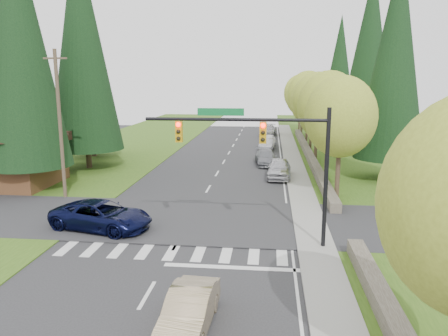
% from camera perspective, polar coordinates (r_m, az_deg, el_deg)
% --- Properties ---
extents(ground, '(120.00, 120.00, 0.00)m').
position_cam_1_polar(ground, '(18.39, -9.14, -14.61)').
color(ground, '#28282B').
rests_on(ground, ground).
extents(grass_east, '(14.00, 110.00, 0.06)m').
position_cam_1_polar(grass_east, '(37.75, 18.89, -1.39)').
color(grass_east, '#335616').
rests_on(grass_east, ground).
extents(grass_west, '(14.00, 110.00, 0.06)m').
position_cam_1_polar(grass_west, '(40.75, -19.55, -0.52)').
color(grass_west, '#335616').
rests_on(grass_west, ground).
extents(cross_street, '(120.00, 8.00, 0.10)m').
position_cam_1_polar(cross_street, '(25.62, -4.46, -6.84)').
color(cross_street, '#28282B').
rests_on(cross_street, ground).
extents(sidewalk_east, '(1.80, 80.00, 0.13)m').
position_cam_1_polar(sidewalk_east, '(38.80, 9.44, -0.53)').
color(sidewalk_east, gray).
rests_on(sidewalk_east, ground).
extents(curb_east, '(0.20, 80.00, 0.13)m').
position_cam_1_polar(curb_east, '(38.76, 8.19, -0.50)').
color(curb_east, gray).
rests_on(curb_east, ground).
extents(stone_wall_south, '(0.70, 14.00, 0.70)m').
position_cam_1_polar(stone_wall_south, '(15.56, 21.56, -19.02)').
color(stone_wall_south, '#4C4438').
rests_on(stone_wall_south, ground).
extents(stone_wall_north, '(0.70, 40.00, 0.70)m').
position_cam_1_polar(stone_wall_north, '(46.72, 10.99, 1.80)').
color(stone_wall_north, '#4C4438').
rests_on(stone_wall_north, ground).
extents(traffic_signal, '(8.70, 0.37, 6.80)m').
position_cam_1_polar(traffic_signal, '(20.63, 5.55, 2.90)').
color(traffic_signal, black).
rests_on(traffic_signal, ground).
extents(brown_building, '(8.40, 8.40, 5.40)m').
position_cam_1_polar(brown_building, '(36.89, -26.01, 2.69)').
color(brown_building, '#4C2D19').
rests_on(brown_building, ground).
extents(utility_pole, '(1.60, 0.24, 10.00)m').
position_cam_1_polar(utility_pole, '(31.37, -20.63, 5.45)').
color(utility_pole, '#473828').
rests_on(utility_pole, ground).
extents(decid_tree_0, '(4.80, 4.80, 8.37)m').
position_cam_1_polar(decid_tree_0, '(30.36, 14.99, 6.48)').
color(decid_tree_0, '#38281C').
rests_on(decid_tree_0, ground).
extents(decid_tree_1, '(5.20, 5.20, 8.80)m').
position_cam_1_polar(decid_tree_1, '(37.27, 13.53, 7.72)').
color(decid_tree_1, '#38281C').
rests_on(decid_tree_1, ground).
extents(decid_tree_2, '(5.00, 5.00, 8.82)m').
position_cam_1_polar(decid_tree_2, '(44.19, 12.13, 8.50)').
color(decid_tree_2, '#38281C').
rests_on(decid_tree_2, ground).
extents(decid_tree_3, '(5.00, 5.00, 8.55)m').
position_cam_1_polar(decid_tree_3, '(51.17, 11.43, 8.61)').
color(decid_tree_3, '#38281C').
rests_on(decid_tree_3, ground).
extents(decid_tree_4, '(5.40, 5.40, 9.18)m').
position_cam_1_polar(decid_tree_4, '(58.13, 10.92, 9.34)').
color(decid_tree_4, '#38281C').
rests_on(decid_tree_4, ground).
extents(decid_tree_5, '(4.80, 4.80, 8.30)m').
position_cam_1_polar(decid_tree_5, '(65.11, 10.22, 9.11)').
color(decid_tree_5, '#38281C').
rests_on(decid_tree_5, ground).
extents(decid_tree_6, '(5.20, 5.20, 8.86)m').
position_cam_1_polar(decid_tree_6, '(72.08, 9.92, 9.59)').
color(decid_tree_6, '#38281C').
rests_on(decid_tree_6, ground).
extents(conifer_w_a, '(6.12, 6.12, 19.80)m').
position_cam_1_polar(conifer_w_a, '(34.77, -25.14, 14.98)').
color(conifer_w_a, '#38281C').
rests_on(conifer_w_a, ground).
extents(conifer_w_b, '(5.44, 5.44, 17.80)m').
position_cam_1_polar(conifer_w_b, '(39.67, -25.80, 12.91)').
color(conifer_w_b, '#38281C').
rests_on(conifer_w_b, ground).
extents(conifer_w_c, '(6.46, 6.46, 20.80)m').
position_cam_1_polar(conifer_w_c, '(41.48, -18.11, 15.44)').
color(conifer_w_c, '#38281C').
rests_on(conifer_w_c, ground).
extents(conifer_w_e, '(5.78, 5.78, 18.80)m').
position_cam_1_polar(conifer_w_e, '(47.71, -17.30, 13.69)').
color(conifer_w_e, '#38281C').
rests_on(conifer_w_e, ground).
extents(conifer_e_a, '(5.44, 5.44, 17.80)m').
position_cam_1_polar(conifer_e_a, '(37.17, 21.44, 13.42)').
color(conifer_e_a, '#38281C').
rests_on(conifer_e_a, ground).
extents(conifer_e_b, '(6.12, 6.12, 19.80)m').
position_cam_1_polar(conifer_e_b, '(51.06, 18.46, 14.01)').
color(conifer_e_b, '#38281C').
rests_on(conifer_e_b, ground).
extents(conifer_e_c, '(5.10, 5.10, 16.80)m').
position_cam_1_polar(conifer_e_c, '(64.61, 14.84, 12.23)').
color(conifer_e_c, '#38281C').
rests_on(conifer_e_c, ground).
extents(sedan_champagne, '(1.62, 4.10, 1.33)m').
position_cam_1_polar(sedan_champagne, '(14.97, -4.60, -18.09)').
color(sedan_champagne, tan).
rests_on(sedan_champagne, ground).
extents(suv_navy, '(6.06, 3.86, 1.56)m').
position_cam_1_polar(suv_navy, '(24.79, -15.71, -6.00)').
color(suv_navy, black).
rests_on(suv_navy, ground).
extents(parked_car_a, '(2.08, 4.81, 1.61)m').
position_cam_1_polar(parked_car_a, '(36.42, 7.21, -0.06)').
color(parked_car_a, silver).
rests_on(parked_car_a, ground).
extents(parked_car_b, '(2.42, 4.90, 1.37)m').
position_cam_1_polar(parked_car_b, '(42.02, 5.53, 1.35)').
color(parked_car_b, gray).
rests_on(parked_car_b, ground).
extents(parked_car_c, '(1.90, 4.35, 1.39)m').
position_cam_1_polar(parked_car_c, '(50.70, 5.64, 3.10)').
color(parked_car_c, '#A5A5A9').
rests_on(parked_car_c, ground).
extents(parked_car_d, '(1.97, 4.48, 1.50)m').
position_cam_1_polar(parked_car_d, '(53.28, 5.78, 3.57)').
color(parked_car_d, white).
rests_on(parked_car_d, ground).
extents(parked_car_e, '(2.64, 5.37, 1.50)m').
position_cam_1_polar(parked_car_e, '(64.36, 5.76, 4.93)').
color(parked_car_e, '#A2A2A6').
rests_on(parked_car_e, ground).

